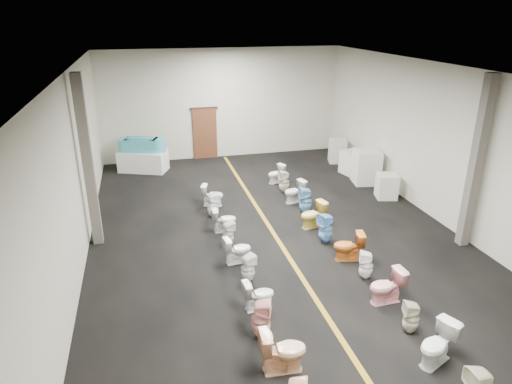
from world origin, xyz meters
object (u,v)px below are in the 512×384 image
appliance_crate_a (387,186)px  toilet_right_6 (326,228)px  toilet_left_6 (237,250)px  bathtub (142,144)px  toilet_right_1 (438,345)px  toilet_left_2 (283,351)px  toilet_right_11 (276,174)px  toilet_left_8 (224,220)px  toilet_left_5 (248,268)px  toilet_left_7 (228,234)px  appliance_crate_d (337,151)px  toilet_right_7 (313,215)px  appliance_crate_b (366,167)px  toilet_right_2 (411,318)px  toilet_right_5 (348,246)px  toilet_left_3 (261,319)px  toilet_left_9 (213,205)px  appliance_crate_c (353,162)px  display_table (143,161)px  toilet_left_10 (212,195)px  toilet_right_4 (366,265)px  toilet_right_10 (284,182)px  toilet_right_8 (306,201)px  toilet_right_9 (295,192)px  toilet_right_3 (387,286)px

appliance_crate_a → toilet_right_6: (-3.20, -2.50, 0.02)m
toilet_left_6 → toilet_right_6: toilet_right_6 is taller
bathtub → toilet_right_1: (4.77, -12.11, -0.68)m
toilet_left_2 → toilet_right_11: bearing=-12.6°
toilet_left_8 → toilet_left_5: bearing=-177.9°
appliance_crate_a → toilet_left_8: 5.83m
toilet_right_11 → toilet_left_7: bearing=-54.6°
appliance_crate_d → toilet_right_7: size_ratio=1.23×
appliance_crate_b → toilet_right_11: (-3.16, 0.81, -0.27)m
appliance_crate_a → appliance_crate_d: appliance_crate_d is taller
toilet_right_2 → toilet_right_5: 2.88m
toilet_left_3 → toilet_left_8: size_ratio=1.16×
toilet_left_3 → toilet_left_9: toilet_left_3 is taller
appliance_crate_a → appliance_crate_c: appliance_crate_c is taller
display_table → toilet_left_9: (1.95, -4.97, -0.02)m
toilet_left_6 → toilet_right_7: toilet_right_7 is taller
toilet_right_2 → toilet_left_10: bearing=-146.9°
toilet_left_5 → toilet_left_10: 4.64m
toilet_right_1 → toilet_right_11: size_ratio=1.18×
toilet_right_4 → toilet_right_11: (-0.18, 6.72, -0.02)m
toilet_left_10 → toilet_right_4: size_ratio=1.00×
toilet_left_10 → toilet_right_7: bearing=-111.9°
toilet_left_10 → toilet_right_10: size_ratio=0.90×
toilet_left_2 → toilet_left_8: 5.59m
appliance_crate_d → toilet_right_11: appliance_crate_d is taller
toilet_right_2 → toilet_right_8: bearing=-167.3°
bathtub → appliance_crate_a: bearing=-13.0°
appliance_crate_c → toilet_right_8: (-3.06, -3.11, -0.02)m
toilet_right_5 → toilet_right_1: bearing=11.7°
toilet_left_10 → toilet_right_9: (2.65, -0.39, 0.01)m
toilet_left_8 → toilet_right_6: (2.52, -1.35, 0.08)m
toilet_right_3 → toilet_right_5: toilet_right_3 is taller
toilet_right_2 → toilet_right_3: toilet_right_3 is taller
bathtub → toilet_right_5: bearing=-41.2°
toilet_left_9 → toilet_left_5: bearing=172.3°
toilet_right_5 → toilet_left_6: bearing=-89.5°
toilet_right_2 → toilet_right_4: (0.05, 1.98, 0.01)m
appliance_crate_b → toilet_right_2: 8.45m
toilet_left_8 → toilet_right_8: size_ratio=0.82×
toilet_right_2 → toilet_right_6: toilet_right_6 is taller
toilet_right_1 → toilet_right_8: (-0.02, 6.70, 0.03)m
toilet_left_8 → toilet_right_8: bearing=-76.2°
toilet_right_2 → toilet_right_10: size_ratio=0.88×
display_table → toilet_right_11: 5.32m
toilet_left_6 → toilet_right_2: (2.69, -3.45, -0.00)m
toilet_left_2 → toilet_right_9: (2.63, 7.13, -0.05)m
appliance_crate_c → toilet_left_8: appliance_crate_c is taller
appliance_crate_b → toilet_right_9: size_ratio=1.66×
toilet_left_8 → toilet_right_2: size_ratio=1.02×
toilet_left_3 → bathtub: bearing=29.1°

